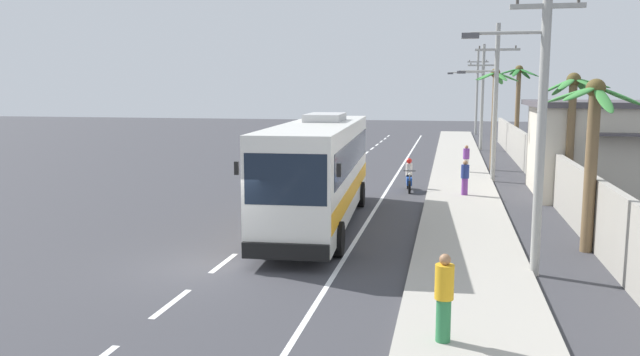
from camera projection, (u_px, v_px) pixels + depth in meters
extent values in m
plane|color=#3A3A3F|center=(216.00, 269.00, 17.15)|extent=(160.00, 160.00, 0.00)
cube|color=#A8A399|center=(464.00, 208.00, 25.47)|extent=(3.20, 90.00, 0.14)
cube|color=white|center=(171.00, 303.00, 14.43)|extent=(0.16, 2.00, 0.01)
cube|color=white|center=(224.00, 263.00, 17.76)|extent=(0.16, 2.00, 0.01)
cube|color=white|center=(260.00, 235.00, 21.09)|extent=(0.16, 2.00, 0.01)
cube|color=white|center=(286.00, 215.00, 24.42)|extent=(0.16, 2.00, 0.01)
cube|color=white|center=(306.00, 200.00, 27.75)|extent=(0.16, 2.00, 0.01)
cube|color=white|center=(321.00, 188.00, 31.08)|extent=(0.16, 2.00, 0.01)
cube|color=white|center=(334.00, 178.00, 34.42)|extent=(0.16, 2.00, 0.01)
cube|color=white|center=(344.00, 170.00, 37.75)|extent=(0.16, 2.00, 0.01)
cube|color=white|center=(353.00, 163.00, 41.08)|extent=(0.16, 2.00, 0.01)
cube|color=white|center=(360.00, 158.00, 44.41)|extent=(0.16, 2.00, 0.01)
cube|color=white|center=(367.00, 153.00, 47.74)|extent=(0.16, 2.00, 0.01)
cube|color=white|center=(372.00, 149.00, 51.07)|extent=(0.16, 2.00, 0.01)
cube|color=white|center=(377.00, 145.00, 54.41)|extent=(0.16, 2.00, 0.01)
cube|color=white|center=(381.00, 142.00, 57.74)|extent=(0.16, 2.00, 0.01)
cube|color=white|center=(385.00, 139.00, 61.07)|extent=(0.16, 2.00, 0.01)
cube|color=white|center=(388.00, 136.00, 64.40)|extent=(0.16, 2.00, 0.01)
cube|color=white|center=(388.00, 188.00, 31.04)|extent=(0.14, 70.00, 0.01)
cube|color=#9E998E|center=(549.00, 173.00, 28.44)|extent=(0.24, 60.00, 2.20)
cube|color=silver|center=(319.00, 169.00, 22.50)|extent=(3.10, 12.23, 3.28)
cube|color=#192333|center=(320.00, 152.00, 22.62)|extent=(3.07, 11.26, 1.05)
cube|color=#192333|center=(286.00, 179.00, 16.55)|extent=(2.23, 0.23, 1.38)
cube|color=orange|center=(319.00, 189.00, 22.61)|extent=(3.12, 11.99, 0.59)
cube|color=black|center=(285.00, 251.00, 16.73)|extent=(2.37, 0.29, 0.44)
cube|color=#B7B7B7|center=(325.00, 117.00, 23.73)|extent=(1.48, 2.73, 0.28)
cube|color=black|center=(339.00, 170.00, 16.52)|extent=(0.12, 0.09, 0.36)
cube|color=black|center=(237.00, 168.00, 16.92)|extent=(0.12, 0.09, 0.36)
cylinder|color=black|center=(338.00, 239.00, 18.40)|extent=(0.38, 1.06, 1.04)
cylinder|color=black|center=(259.00, 236.00, 18.74)|extent=(0.38, 1.06, 1.04)
cylinder|color=black|center=(360.00, 194.00, 26.10)|extent=(0.38, 1.06, 1.04)
cylinder|color=black|center=(304.00, 193.00, 26.45)|extent=(0.38, 1.06, 1.04)
cylinder|color=black|center=(409.00, 187.00, 29.38)|extent=(0.16, 0.61, 0.60)
cylinder|color=black|center=(408.00, 183.00, 30.72)|extent=(0.18, 0.61, 0.60)
cube|color=#1947B2|center=(409.00, 181.00, 29.97)|extent=(0.35, 1.12, 0.36)
cube|color=black|center=(409.00, 176.00, 30.24)|extent=(0.30, 0.62, 0.12)
cylinder|color=gray|center=(409.00, 180.00, 29.46)|extent=(0.09, 0.32, 0.67)
cylinder|color=black|center=(410.00, 171.00, 29.49)|extent=(0.56, 0.10, 0.04)
sphere|color=#EAEACC|center=(410.00, 174.00, 29.40)|extent=(0.14, 0.14, 0.14)
cylinder|color=beige|center=(409.00, 170.00, 30.15)|extent=(0.32, 0.32, 0.59)
sphere|color=red|center=(409.00, 161.00, 30.09)|extent=(0.26, 0.26, 0.26)
cylinder|color=#75388E|center=(465.00, 187.00, 28.17)|extent=(0.28, 0.28, 0.76)
cylinder|color=navy|center=(465.00, 172.00, 28.07)|extent=(0.36, 0.36, 0.60)
sphere|color=#9E704C|center=(465.00, 163.00, 28.02)|extent=(0.21, 0.21, 0.21)
cylinder|color=#2D7A47|center=(443.00, 320.00, 11.88)|extent=(0.28, 0.28, 0.84)
cylinder|color=gold|center=(444.00, 282.00, 11.77)|extent=(0.36, 0.36, 0.66)
sphere|color=#9E704C|center=(445.00, 260.00, 11.71)|extent=(0.22, 0.22, 0.22)
cylinder|color=beige|center=(466.00, 165.00, 35.89)|extent=(0.28, 0.28, 0.75)
cylinder|color=#75388E|center=(466.00, 154.00, 35.79)|extent=(0.36, 0.36, 0.59)
sphere|color=#9E704C|center=(467.00, 147.00, 35.74)|extent=(0.20, 0.20, 0.20)
cylinder|color=#9E9E99|center=(542.00, 119.00, 16.03)|extent=(0.24, 0.24, 8.26)
cube|color=#9E9E99|center=(547.00, 6.00, 15.63)|extent=(1.81, 0.12, 0.12)
cylinder|color=#4C4742|center=(517.00, 2.00, 15.76)|extent=(0.08, 0.08, 0.16)
cylinder|color=#4C4742|center=(579.00, 0.00, 15.47)|extent=(0.08, 0.08, 0.16)
cylinder|color=#9E9E99|center=(508.00, 33.00, 15.91)|extent=(1.85, 0.09, 0.09)
cube|color=#4C4C51|center=(470.00, 36.00, 16.10)|extent=(0.44, 0.24, 0.14)
cylinder|color=#9E9E99|center=(495.00, 104.00, 32.62)|extent=(0.24, 0.24, 8.18)
cube|color=#9E9E99|center=(497.00, 50.00, 32.23)|extent=(2.25, 0.12, 0.12)
cylinder|color=#4C4742|center=(480.00, 47.00, 32.39)|extent=(0.08, 0.08, 0.16)
cylinder|color=#4C4742|center=(516.00, 47.00, 32.03)|extent=(0.08, 0.08, 0.16)
cylinder|color=#9E9E99|center=(479.00, 71.00, 32.56)|extent=(1.78, 0.09, 0.09)
cube|color=#4C4C51|center=(461.00, 72.00, 32.75)|extent=(0.44, 0.24, 0.14)
cylinder|color=#9E9E99|center=(482.00, 98.00, 49.17)|extent=(0.24, 0.24, 8.25)
cube|color=#9E9E99|center=(483.00, 65.00, 48.81)|extent=(2.39, 0.12, 0.12)
cylinder|color=#4C4742|center=(471.00, 64.00, 48.99)|extent=(0.08, 0.08, 0.16)
cylinder|color=#4C4742|center=(496.00, 64.00, 48.60)|extent=(0.08, 0.08, 0.16)
cylinder|color=#9E9E99|center=(467.00, 73.00, 49.14)|extent=(2.50, 0.09, 0.09)
cube|color=#4C4C51|center=(450.00, 73.00, 49.40)|extent=(0.44, 0.24, 0.14)
cylinder|color=#9E9E99|center=(477.00, 93.00, 65.67)|extent=(0.24, 0.24, 8.65)
cube|color=#9E9E99|center=(478.00, 62.00, 65.21)|extent=(2.15, 0.12, 0.12)
cylinder|color=#4C4742|center=(470.00, 61.00, 65.36)|extent=(0.08, 0.08, 0.16)
cylinder|color=#4C4742|center=(487.00, 61.00, 65.02)|extent=(0.08, 0.08, 0.16)
cylinder|color=#9E9E99|center=(469.00, 71.00, 65.51)|extent=(1.70, 0.09, 0.09)
cube|color=#4C4C51|center=(461.00, 71.00, 65.68)|extent=(0.44, 0.24, 0.14)
cylinder|color=brown|center=(494.00, 122.00, 37.39)|extent=(0.28, 0.28, 5.72)
ellipsoid|color=#3D893D|center=(507.00, 77.00, 36.94)|extent=(1.43, 0.51, 0.66)
ellipsoid|color=#3D893D|center=(499.00, 78.00, 37.54)|extent=(0.83, 1.38, 0.81)
ellipsoid|color=#3D893D|center=(485.00, 76.00, 37.52)|extent=(1.35, 1.16, 0.57)
ellipsoid|color=#3D893D|center=(487.00, 76.00, 36.66)|extent=(1.31, 1.21, 0.60)
ellipsoid|color=#3D893D|center=(501.00, 76.00, 36.34)|extent=(0.90, 1.43, 0.64)
sphere|color=brown|center=(495.00, 73.00, 36.97)|extent=(0.56, 0.56, 0.56)
cylinder|color=brown|center=(570.00, 145.00, 25.73)|extent=(0.32, 0.32, 5.19)
ellipsoid|color=#3D893D|center=(592.00, 83.00, 25.25)|extent=(1.47, 0.40, 0.50)
ellipsoid|color=#3D893D|center=(582.00, 87.00, 25.79)|extent=(1.17, 1.27, 0.79)
ellipsoid|color=#3D893D|center=(563.00, 87.00, 26.01)|extent=(0.97, 1.37, 0.81)
ellipsoid|color=#3D893D|center=(556.00, 87.00, 25.54)|extent=(1.38, 0.39, 0.77)
ellipsoid|color=#3D893D|center=(567.00, 84.00, 24.86)|extent=(1.06, 1.43, 0.56)
ellipsoid|color=#3D893D|center=(588.00, 84.00, 24.77)|extent=(1.20, 1.33, 0.61)
sphere|color=brown|center=(574.00, 79.00, 25.35)|extent=(0.56, 0.56, 0.56)
cylinder|color=brown|center=(517.00, 114.00, 44.74)|extent=(0.32, 0.32, 6.15)
ellipsoid|color=#28702D|center=(529.00, 73.00, 44.07)|extent=(1.45, 0.60, 0.69)
ellipsoid|color=#28702D|center=(525.00, 74.00, 44.71)|extent=(1.17, 1.25, 0.82)
ellipsoid|color=#28702D|center=(514.00, 72.00, 45.01)|extent=(0.85, 1.49, 0.52)
ellipsoid|color=#28702D|center=(509.00, 71.00, 44.70)|extent=(1.49, 0.87, 0.50)
ellipsoid|color=#28702D|center=(509.00, 71.00, 44.24)|extent=(1.50, 0.78, 0.50)
ellipsoid|color=#28702D|center=(516.00, 72.00, 43.77)|extent=(0.88, 1.44, 0.69)
ellipsoid|color=#28702D|center=(526.00, 72.00, 43.69)|extent=(1.16, 1.36, 0.59)
sphere|color=brown|center=(519.00, 69.00, 44.29)|extent=(0.56, 0.56, 0.56)
cylinder|color=brown|center=(591.00, 172.00, 18.67)|extent=(0.36, 0.36, 4.85)
ellipsoid|color=#3D893D|center=(620.00, 96.00, 18.23)|extent=(1.42, 0.40, 0.67)
ellipsoid|color=#3D893D|center=(597.00, 96.00, 18.95)|extent=(0.73, 1.45, 0.67)
ellipsoid|color=#3D893D|center=(571.00, 94.00, 18.79)|extent=(1.43, 1.00, 0.59)
ellipsoid|color=#3D893D|center=(580.00, 93.00, 17.96)|extent=(1.30, 1.26, 0.51)
ellipsoid|color=#3D893D|center=(604.00, 99.00, 17.73)|extent=(0.55, 1.38, 0.83)
sphere|color=brown|center=(596.00, 88.00, 18.31)|extent=(0.56, 0.56, 0.56)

